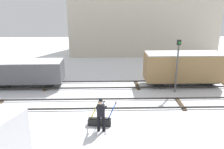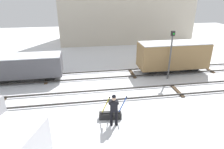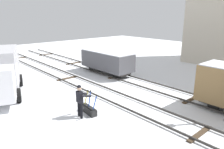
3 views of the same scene
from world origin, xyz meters
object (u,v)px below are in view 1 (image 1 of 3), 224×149
(rail_worker, at_px, (101,113))
(freight_car_back_track, at_px, (28,72))
(freight_car_mid_siding, at_px, (183,67))
(switch_lever_frame, at_px, (100,121))
(signal_post, at_px, (177,61))

(rail_worker, relative_size, freight_car_back_track, 0.34)
(freight_car_back_track, distance_m, freight_car_mid_siding, 11.93)
(switch_lever_frame, xyz_separation_m, freight_car_back_track, (-5.60, 6.07, 0.97))
(signal_post, bearing_deg, freight_car_mid_siding, 56.94)
(switch_lever_frame, bearing_deg, rail_worker, -75.86)
(freight_car_back_track, bearing_deg, freight_car_mid_siding, -0.52)
(rail_worker, relative_size, freight_car_mid_siding, 0.31)
(rail_worker, distance_m, freight_car_mid_siding, 9.14)
(freight_car_back_track, bearing_deg, rail_worker, -50.00)
(rail_worker, height_order, signal_post, signal_post)
(freight_car_mid_siding, bearing_deg, switch_lever_frame, -136.48)
(switch_lever_frame, relative_size, freight_car_back_track, 0.29)
(freight_car_back_track, xyz_separation_m, freight_car_mid_siding, (11.93, 0.00, 0.27))
(switch_lever_frame, relative_size, freight_car_mid_siding, 0.26)
(signal_post, relative_size, freight_car_back_track, 0.73)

